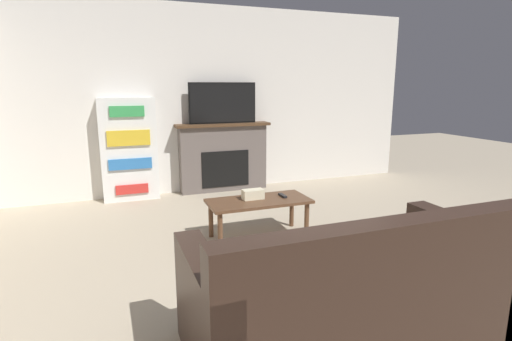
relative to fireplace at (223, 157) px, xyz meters
name	(u,v)px	position (x,y,z in m)	size (l,w,h in m)	color
wall_back	(209,101)	(-0.17, 0.14, 0.84)	(6.66, 0.06, 2.70)	silver
fireplace	(223,157)	(0.00, 0.00, 0.00)	(1.41, 0.28, 1.02)	#605651
tv	(223,103)	(0.00, -0.02, 0.80)	(1.01, 0.03, 0.59)	black
couch	(351,301)	(-0.32, -3.88, -0.21)	(1.95, 0.90, 0.91)	black
coffee_table	(259,205)	(-0.20, -2.00, -0.16)	(1.06, 0.48, 0.41)	brown
tissue_box	(253,194)	(-0.24, -1.94, -0.06)	(0.22, 0.12, 0.10)	beige
remote_control	(283,196)	(0.09, -1.97, -0.10)	(0.04, 0.15, 0.02)	black
bookshelf	(129,149)	(-1.35, -0.02, 0.19)	(0.75, 0.29, 1.41)	white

